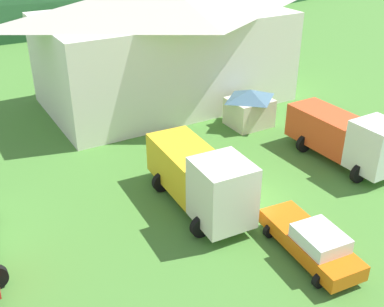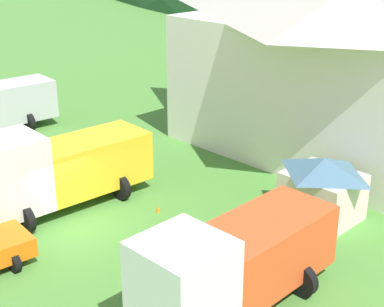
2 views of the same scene
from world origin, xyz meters
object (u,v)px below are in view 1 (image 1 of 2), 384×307
at_px(heavy_rig_white, 346,136).
at_px(depot_building, 164,40).
at_px(traffic_cone_near_pickup, 225,170).
at_px(play_shed_cream, 249,107).
at_px(service_pickup_orange, 312,242).
at_px(heavy_rig_striped, 201,177).

bearing_deg(heavy_rig_white, depot_building, -164.10).
bearing_deg(traffic_cone_near_pickup, play_shed_cream, 41.72).
distance_m(play_shed_cream, traffic_cone_near_pickup, 6.84).
relative_size(service_pickup_orange, traffic_cone_near_pickup, 8.88).
xyz_separation_m(depot_building, heavy_rig_white, (4.37, -14.63, -2.99)).
height_order(play_shed_cream, traffic_cone_near_pickup, play_shed_cream).
height_order(heavy_rig_striped, traffic_cone_near_pickup, heavy_rig_striped).
height_order(depot_building, traffic_cone_near_pickup, depot_building).
xyz_separation_m(service_pickup_orange, traffic_cone_near_pickup, (1.10, 8.32, -0.83)).
bearing_deg(play_shed_cream, heavy_rig_white, -77.42).
distance_m(depot_building, traffic_cone_near_pickup, 12.94).
relative_size(depot_building, service_pickup_orange, 3.55).
distance_m(depot_building, heavy_rig_striped, 15.81).
distance_m(depot_building, heavy_rig_white, 15.56).
xyz_separation_m(heavy_rig_striped, traffic_cone_near_pickup, (3.27, 2.70, -1.84)).
bearing_deg(service_pickup_orange, heavy_rig_white, 130.94).
bearing_deg(heavy_rig_striped, depot_building, 162.20).
distance_m(play_shed_cream, service_pickup_orange, 14.17).
bearing_deg(traffic_cone_near_pickup, heavy_rig_white, -22.89).
bearing_deg(heavy_rig_striped, service_pickup_orange, 24.13).
distance_m(service_pickup_orange, traffic_cone_near_pickup, 8.43).
relative_size(play_shed_cream, service_pickup_orange, 0.56).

